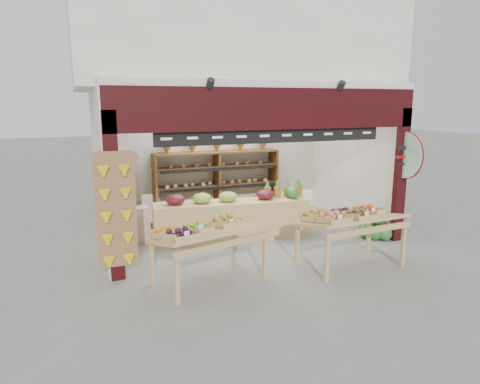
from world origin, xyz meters
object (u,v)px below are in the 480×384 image
Objects in this scene: mid_counter at (232,218)px; display_table_right at (347,218)px; back_shelving at (217,170)px; watermelon_pile at (376,228)px; refrigerator at (121,191)px; cardboard_stack at (148,226)px; display_table_left at (200,232)px.

mid_counter is 2.48m from display_table_right.
watermelon_pile is at bearing -46.47° from back_shelving.
refrigerator is 0.96× the size of display_table_right.
mid_counter is at bearing -22.01° from cardboard_stack.
mid_counter is 1.82× the size of display_table_right.
watermelon_pile is at bearing 12.43° from display_table_left.
back_shelving reaches higher than mid_counter.
display_table_right is at bearing -144.13° from watermelon_pile.
refrigerator is 0.91× the size of display_table_left.
back_shelving is 2.28m from refrigerator.
mid_counter reaches higher than cardboard_stack.
refrigerator is 3.61m from display_table_left.
display_table_left is 4.17m from watermelon_pile.
mid_counter is 4.22× the size of watermelon_pile.
display_table_right reaches higher than display_table_left.
display_table_left is (-1.45, -3.60, -0.35)m from back_shelving.
mid_counter is at bearing 57.20° from display_table_left.
display_table_left is 1.05× the size of display_table_right.
display_table_right is at bearing -4.61° from display_table_left.
display_table_right reaches higher than cardboard_stack.
back_shelving is at bearing 105.67° from display_table_right.
display_table_right is 1.97m from watermelon_pile.
back_shelving is 1.89m from mid_counter.
refrigerator reaches higher than display_table_left.
cardboard_stack is at bearing 137.14° from display_table_right.
refrigerator is at bearing 151.46° from watermelon_pile.
watermelon_pile is at bearing -19.06° from mid_counter.
display_table_left is (0.41, -2.52, 0.55)m from cardboard_stack.
display_table_left reaches higher than watermelon_pile.
cardboard_stack is 2.61m from display_table_left.
refrigerator is at bearing -177.99° from back_shelving.
watermelon_pile is at bearing -35.93° from refrigerator.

